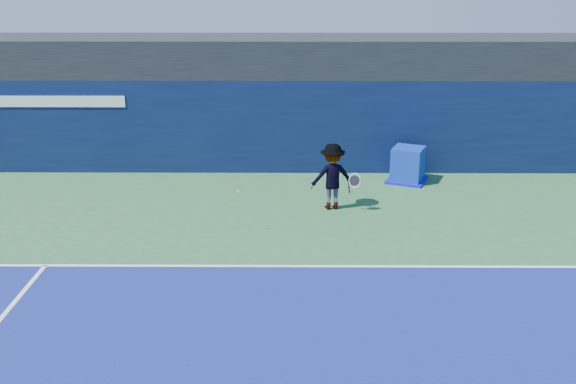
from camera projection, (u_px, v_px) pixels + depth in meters
ground at (263, 340)px, 11.46m from camera, size 80.00×80.00×0.00m
baseline at (269, 266)px, 14.29m from camera, size 24.00×0.10×0.01m
stadium_band at (277, 55)px, 21.16m from camera, size 36.00×3.00×1.20m
back_wall_assembly at (276, 125)px, 20.90m from camera, size 36.00×1.03×3.00m
equipment_cart at (408, 166)px, 19.95m from camera, size 1.48×1.48×1.08m
tennis_player at (332, 177)px, 17.52m from camera, size 1.40×0.86×1.84m
tennis_ball at (238, 191)px, 15.72m from camera, size 0.06×0.06×0.06m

